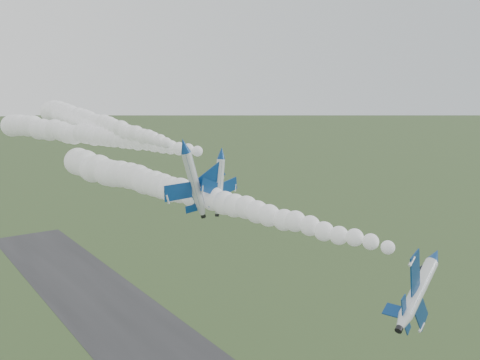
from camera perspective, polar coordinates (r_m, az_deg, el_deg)
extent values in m
cylinder|color=silver|center=(69.30, 20.06, -7.64)|extent=(4.67, 9.04, 2.11)
cone|color=silver|center=(70.96, 15.92, -6.99)|extent=(2.58, 2.44, 2.11)
cylinder|color=black|center=(71.32, 15.13, -6.87)|extent=(1.21, 0.92, 1.07)
ellipsoid|color=black|center=(69.12, 22.01, -7.58)|extent=(2.25, 3.30, 1.41)
cube|color=navy|center=(67.36, 19.11, -5.65)|extent=(2.94, 3.09, 4.38)
cube|color=navy|center=(71.57, 19.58, -9.48)|extent=(2.94, 3.09, 4.38)
cube|color=navy|center=(69.54, 16.47, -6.08)|extent=(1.33, 1.41, 1.92)
cube|color=navy|center=(71.75, 16.79, -8.10)|extent=(1.33, 1.41, 1.92)
cube|color=navy|center=(71.48, 17.20, -6.42)|extent=(2.53, 2.24, 1.14)
cylinder|color=silver|center=(82.73, -5.97, 3.65)|extent=(2.10, 8.87, 1.95)
cone|color=navy|center=(77.98, -3.92, 3.29)|extent=(1.99, 2.35, 1.95)
cone|color=silver|center=(87.40, -7.74, 3.96)|extent=(1.98, 1.93, 1.95)
cylinder|color=black|center=(88.32, -8.06, 4.01)|extent=(1.00, 0.65, 0.99)
ellipsoid|color=black|center=(80.64, -5.27, 3.90)|extent=(1.35, 3.05, 1.30)
cube|color=navy|center=(82.15, -8.06, 2.85)|extent=(4.74, 2.60, 1.46)
cube|color=navy|center=(84.94, -4.46, 4.32)|extent=(4.74, 2.60, 1.46)
cube|color=navy|center=(85.87, -8.38, 3.52)|extent=(2.07, 1.19, 0.68)
cube|color=navy|center=(87.30, -6.51, 4.28)|extent=(2.07, 1.19, 0.68)
cube|color=navy|center=(86.04, -7.60, 4.74)|extent=(0.78, 1.70, 2.26)
cylinder|color=silver|center=(86.79, -2.00, 2.87)|extent=(3.91, 7.51, 1.48)
cone|color=navy|center=(84.05, 0.55, 2.64)|extent=(2.06, 2.34, 1.48)
cone|color=silver|center=(89.59, -4.30, 3.08)|extent=(1.94, 2.00, 1.48)
cylinder|color=black|center=(90.15, -4.74, 3.12)|extent=(0.89, 0.75, 0.75)
ellipsoid|color=black|center=(85.64, -0.96, 3.12)|extent=(1.79, 2.74, 0.99)
cube|color=navy|center=(85.13, -3.47, 2.86)|extent=(4.54, 3.37, 0.63)
cube|color=navy|center=(89.35, -1.34, 2.79)|extent=(4.54, 3.37, 0.63)
cube|color=navy|center=(87.99, -4.49, 3.06)|extent=(1.99, 1.51, 0.31)
cube|color=navy|center=(90.19, -3.34, 3.02)|extent=(1.99, 1.51, 0.31)
cube|color=navy|center=(88.93, -3.75, 3.77)|extent=(0.81, 1.45, 1.95)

